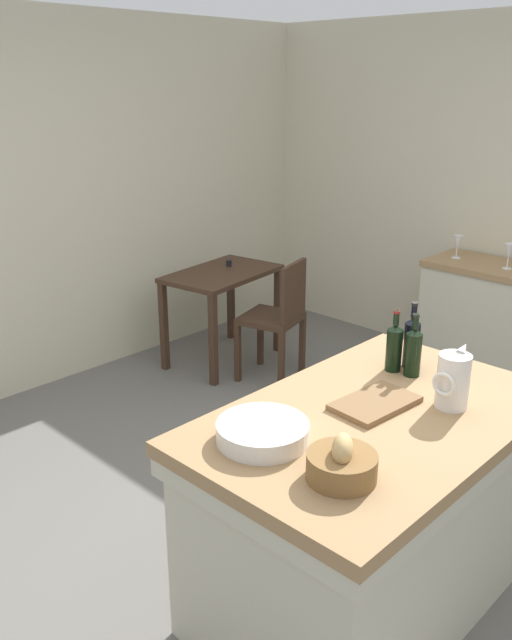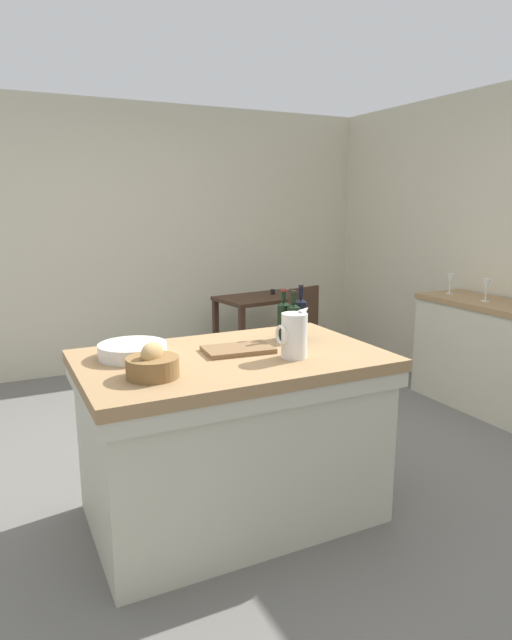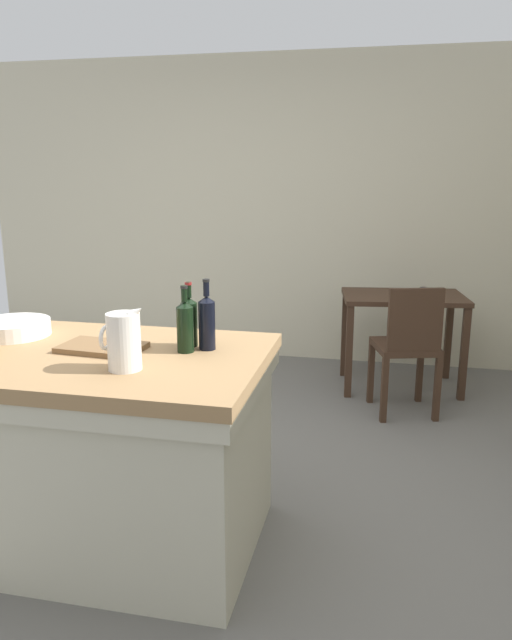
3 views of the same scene
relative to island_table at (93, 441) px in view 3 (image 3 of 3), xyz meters
name	(u,v)px [view 3 (image 3 of 3)]	position (x,y,z in m)	size (l,w,h in m)	color
ground_plane	(179,496)	(0.24, 0.42, -0.48)	(6.76, 6.76, 0.00)	#66635E
wall_back	(273,211)	(0.24, 3.02, 0.82)	(5.32, 0.12, 2.60)	beige
island_table	(93,441)	(0.00, 0.00, 0.00)	(1.53, 0.95, 0.89)	#99754C
writing_desk	(403,310)	(1.38, 2.35, 0.13)	(0.97, 0.68, 0.79)	#3D281C
wooden_chair	(408,345)	(1.41, 1.79, 0.02)	(0.49, 0.49, 0.92)	#3D281C
pitcher	(124,341)	(0.26, -0.18, 0.53)	(0.17, 0.13, 0.27)	silver
wash_bowl	(13,328)	(-0.46, 0.18, 0.45)	(0.34, 0.34, 0.07)	silver
cutting_board	(102,347)	(0.05, 0.04, 0.42)	(0.35, 0.22, 0.02)	brown
wine_bottle_dark	(207,321)	(0.49, 0.15, 0.54)	(0.07, 0.07, 0.31)	black
wine_bottle_amber	(189,320)	(0.40, 0.18, 0.53)	(0.07, 0.07, 0.29)	black
wine_bottle_green	(185,325)	(0.41, 0.09, 0.53)	(0.07, 0.07, 0.29)	black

